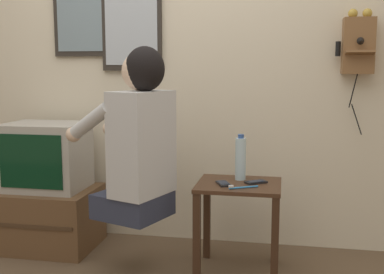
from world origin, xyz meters
The scene contains 12 objects.
wall_back centered at (0.00, 1.26, 1.27)m, with size 6.80×0.05×2.55m.
side_table centered at (0.47, 0.75, 0.40)m, with size 0.48×0.41×0.53m.
person centered at (-0.08, 0.61, 0.80)m, with size 0.61×0.52×0.96m.
tv_stand centered at (-0.80, 0.92, 0.20)m, with size 0.60×0.49×0.39m.
television centered at (-0.82, 0.93, 0.61)m, with size 0.51×0.40×0.43m.
wall_phone_antique centered at (1.15, 1.18, 1.32)m, with size 0.23×0.18×0.76m.
framed_picture centered at (-0.66, 1.22, 1.51)m, with size 0.40×0.03×0.50m.
wall_mirror centered at (-0.30, 1.22, 1.55)m, with size 0.41×0.03×0.76m.
cell_phone_held centered at (0.39, 0.70, 0.54)m, with size 0.10×0.14×0.01m.
cell_phone_spare centered at (0.56, 0.77, 0.54)m, with size 0.14×0.12×0.01m.
water_bottle centered at (0.47, 0.84, 0.66)m, with size 0.06×0.06×0.27m.
toothbrush centered at (0.49, 0.63, 0.54)m, with size 0.16×0.09×0.02m.
Camera 1 is at (0.71, -1.93, 1.18)m, focal length 45.00 mm.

